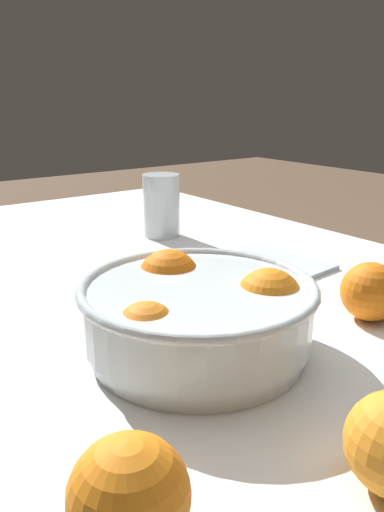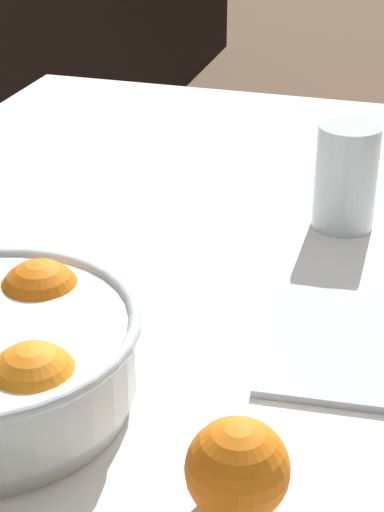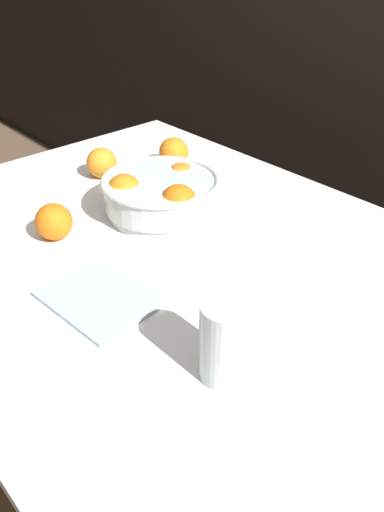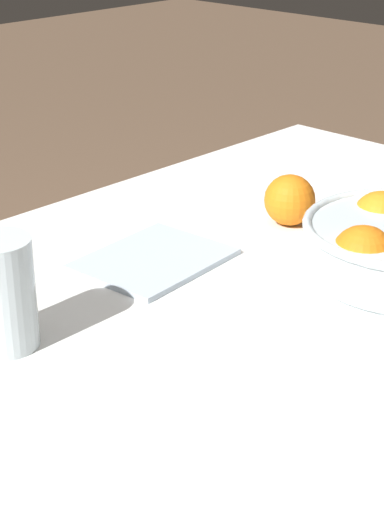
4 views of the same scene
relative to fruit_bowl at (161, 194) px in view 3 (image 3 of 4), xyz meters
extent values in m
plane|color=brown|center=(0.22, -0.08, -0.81)|extent=(12.00, 12.00, 0.00)
cube|color=white|center=(0.22, -0.08, -0.06)|extent=(1.50, 0.98, 0.03)
cylinder|color=#936B47|center=(-0.47, 0.35, -0.44)|extent=(0.05, 0.05, 0.73)
cylinder|color=silver|center=(0.00, 0.00, -0.04)|extent=(0.25, 0.25, 0.02)
cylinder|color=silver|center=(0.00, 0.00, 0.00)|extent=(0.26, 0.26, 0.06)
torus|color=silver|center=(0.00, 0.00, 0.03)|extent=(0.27, 0.27, 0.01)
sphere|color=orange|center=(0.08, -0.01, 0.01)|extent=(0.08, 0.08, 0.08)
sphere|color=orange|center=(-0.03, 0.08, 0.01)|extent=(0.07, 0.07, 0.07)
sphere|color=orange|center=(-0.05, -0.07, 0.01)|extent=(0.08, 0.08, 0.08)
cylinder|color=#F4A314|center=(0.45, -0.25, 0.00)|extent=(0.07, 0.07, 0.09)
cylinder|color=silver|center=(0.45, -0.25, 0.02)|extent=(0.08, 0.08, 0.13)
sphere|color=orange|center=(-0.26, 0.01, -0.01)|extent=(0.08, 0.08, 0.08)
sphere|color=orange|center=(-0.07, -0.24, -0.01)|extent=(0.08, 0.08, 0.08)
sphere|color=orange|center=(-0.19, 0.20, -0.01)|extent=(0.08, 0.08, 0.08)
cube|color=silver|center=(0.18, -0.29, -0.05)|extent=(0.21, 0.17, 0.01)
camera|label=1|loc=(-0.42, 0.32, 0.24)|focal=35.00mm
camera|label=2|loc=(-0.54, -0.34, 0.42)|focal=60.00mm
camera|label=3|loc=(0.81, -0.63, 0.51)|focal=35.00mm
camera|label=4|loc=(0.92, 0.50, 0.45)|focal=60.00mm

